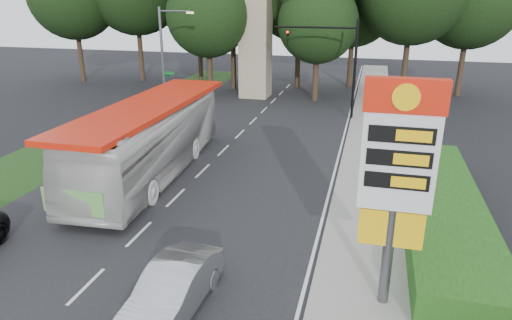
% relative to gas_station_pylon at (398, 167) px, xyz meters
% --- Properties ---
extents(ground, '(120.00, 120.00, 0.00)m').
position_rel_gas_station_pylon_xyz_m(ground, '(-9.20, -1.99, -4.45)').
color(ground, black).
rests_on(ground, ground).
extents(road_surface, '(14.00, 80.00, 0.02)m').
position_rel_gas_station_pylon_xyz_m(road_surface, '(-9.20, 10.01, -4.44)').
color(road_surface, black).
rests_on(road_surface, ground).
extents(sidewalk_right, '(3.00, 80.00, 0.12)m').
position_rel_gas_station_pylon_xyz_m(sidewalk_right, '(-0.70, 10.01, -4.39)').
color(sidewalk_right, gray).
rests_on(sidewalk_right, ground).
extents(grass_verge_left, '(5.00, 50.00, 0.02)m').
position_rel_gas_station_pylon_xyz_m(grass_verge_left, '(-18.70, 16.01, -4.44)').
color(grass_verge_left, '#193814').
rests_on(grass_verge_left, ground).
extents(hedge, '(3.00, 14.00, 1.20)m').
position_rel_gas_station_pylon_xyz_m(hedge, '(2.30, 6.01, -3.85)').
color(hedge, '#1C4A13').
rests_on(hedge, ground).
extents(gas_station_pylon, '(2.10, 0.45, 6.85)m').
position_rel_gas_station_pylon_xyz_m(gas_station_pylon, '(0.00, 0.00, 0.00)').
color(gas_station_pylon, '#59595E').
rests_on(gas_station_pylon, ground).
extents(traffic_signal_mast, '(6.10, 0.35, 7.20)m').
position_rel_gas_station_pylon_xyz_m(traffic_signal_mast, '(-3.52, 22.00, 0.22)').
color(traffic_signal_mast, black).
rests_on(traffic_signal_mast, ground).
extents(streetlight_signs, '(2.75, 0.98, 8.00)m').
position_rel_gas_station_pylon_xyz_m(streetlight_signs, '(-16.19, 20.01, -0.01)').
color(streetlight_signs, '#59595E').
rests_on(streetlight_signs, ground).
extents(monument, '(3.00, 3.00, 10.05)m').
position_rel_gas_station_pylon_xyz_m(monument, '(-11.20, 28.01, 0.66)').
color(monument, gray).
rests_on(monument, ground).
extents(tree_monument_right, '(6.72, 6.72, 13.20)m').
position_rel_gas_station_pylon_xyz_m(tree_monument_right, '(-5.70, 27.51, 3.56)').
color(tree_monument_right, '#2D2116').
rests_on(tree_monument_right, ground).
extents(transit_bus, '(3.99, 13.61, 3.74)m').
position_rel_gas_station_pylon_xyz_m(transit_bus, '(-11.58, 8.07, -2.58)').
color(transit_bus, silver).
rests_on(transit_bus, ground).
extents(sedan_silver, '(1.77, 4.52, 1.46)m').
position_rel_gas_station_pylon_xyz_m(sedan_silver, '(-5.99, -1.89, -3.72)').
color(sedan_silver, '#A8ABB0').
rests_on(sedan_silver, ground).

